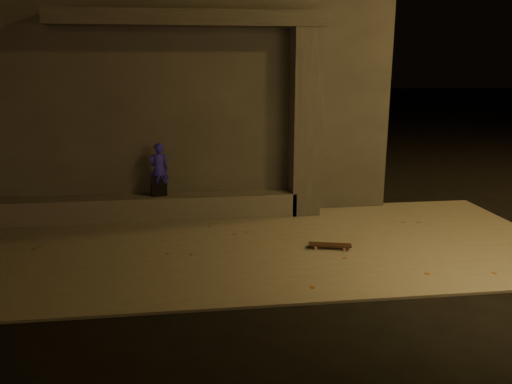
{
  "coord_description": "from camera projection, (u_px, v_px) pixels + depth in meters",
  "views": [
    {
      "loc": [
        -0.53,
        -5.83,
        2.94
      ],
      "look_at": [
        0.49,
        2.0,
        0.94
      ],
      "focal_mm": 35.0,
      "sensor_mm": 36.0,
      "label": 1
    }
  ],
  "objects": [
    {
      "name": "ground",
      "position": [
        238.0,
        302.0,
        6.39
      ],
      "size": [
        120.0,
        120.0,
        0.0
      ],
      "primitive_type": "plane",
      "color": "black",
      "rests_on": "ground"
    },
    {
      "name": "sidewalk",
      "position": [
        227.0,
        247.0,
        8.31
      ],
      "size": [
        11.0,
        4.4,
        0.04
      ],
      "primitive_type": "cube",
      "color": "#67615B",
      "rests_on": "ground"
    },
    {
      "name": "building",
      "position": [
        169.0,
        80.0,
        11.86
      ],
      "size": [
        9.0,
        5.1,
        5.22
      ],
      "color": "#393734",
      "rests_on": "ground"
    },
    {
      "name": "ledge",
      "position": [
        143.0,
        207.0,
        9.74
      ],
      "size": [
        6.0,
        0.55,
        0.45
      ],
      "primitive_type": "cube",
      "color": "#53514C",
      "rests_on": "sidewalk"
    },
    {
      "name": "column",
      "position": [
        305.0,
        124.0,
        9.76
      ],
      "size": [
        0.55,
        0.55,
        3.6
      ],
      "primitive_type": "cube",
      "color": "#393734",
      "rests_on": "sidewalk"
    },
    {
      "name": "canopy",
      "position": [
        189.0,
        18.0,
        9.05
      ],
      "size": [
        5.0,
        0.7,
        0.28
      ],
      "primitive_type": "cube",
      "color": "#393734",
      "rests_on": "column"
    },
    {
      "name": "skateboarder",
      "position": [
        159.0,
        170.0,
        9.6
      ],
      "size": [
        0.43,
        0.35,
        1.03
      ],
      "primitive_type": "imported",
      "rotation": [
        0.0,
        0.0,
        3.46
      ],
      "color": "#221BB0",
      "rests_on": "ledge"
    },
    {
      "name": "backpack",
      "position": [
        159.0,
        188.0,
        9.69
      ],
      "size": [
        0.32,
        0.25,
        0.41
      ],
      "rotation": [
        0.0,
        0.0,
        0.21
      ],
      "color": "black",
      "rests_on": "ledge"
    },
    {
      "name": "skateboard",
      "position": [
        330.0,
        245.0,
        8.14
      ],
      "size": [
        0.72,
        0.35,
        0.08
      ],
      "rotation": [
        0.0,
        0.0,
        -0.26
      ],
      "color": "black",
      "rests_on": "sidewalk"
    }
  ]
}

